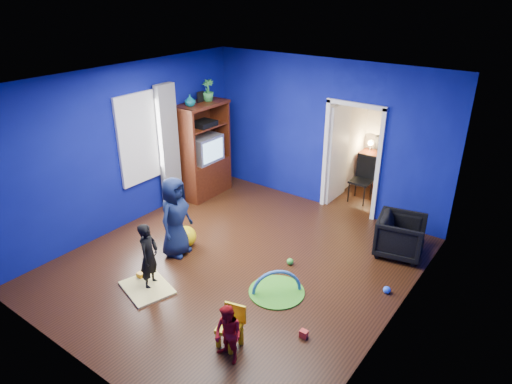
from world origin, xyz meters
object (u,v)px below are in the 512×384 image
Objects in this scene: tv_armoire at (203,150)px; study_desk at (379,170)px; crt_tv at (205,149)px; child_navy at (175,217)px; armchair at (400,236)px; kid_chair at (229,329)px; play_mat at (277,292)px; hopper_ball at (186,236)px; folding_chair at (361,181)px; vase at (190,100)px; child_black at (149,256)px; toddler_red at (228,335)px.

tv_armoire is 2.23× the size of study_desk.
tv_armoire is 2.80× the size of crt_tv.
crt_tv is at bearing 20.97° from child_navy.
armchair is at bearing -63.17° from child_navy.
play_mat is at bearing 80.96° from kid_chair.
crt_tv is 1.93× the size of hopper_ball.
armchair is 2.03m from folding_chair.
vase is 4.11m from play_mat.
child_black reaches higher than kid_chair.
study_desk reaches higher than kid_chair.
tv_armoire reaches higher than folding_chair.
study_desk reaches higher than play_mat.
hopper_ball is (-0.38, 1.12, -0.33)m from child_black.
toddler_red is 2.13× the size of hopper_ball.
vase is 0.31× the size of crt_tv.
toddler_red is 2.76m from hopper_ball.
child_navy is 3.74× the size of hopper_ball.
play_mat is at bearing -84.61° from folding_chair.
folding_chair is (2.82, 1.60, -0.52)m from tv_armoire.
tv_armoire is at bearing -137.79° from study_desk.
folding_chair reaches higher than toddler_red.
child_black is at bearing -61.90° from tv_armoire.
armchair is 4.26m from tv_armoire.
study_desk is (2.82, 2.56, -0.60)m from tv_armoire.
child_navy is at bearing -109.15° from study_desk.
armchair is 1.50× the size of kid_chair.
child_navy is 1.54× the size of study_desk.
child_black reaches higher than armchair.
kid_chair is (-0.15, 0.20, -0.14)m from toddler_red.
child_navy is 0.56m from hopper_ball.
toddler_red reaches higher than play_mat.
armchair is 0.73× the size of child_black.
tv_armoire is at bearing 180.00° from crt_tv.
armchair is 0.38× the size of tv_armoire.
tv_armoire is 3.85m from study_desk.
tv_armoire reaches higher than toddler_red.
tv_armoire is at bearing 148.24° from play_mat.
child_navy is 2.59m from toddler_red.
study_desk is at bearing 42.61° from crt_tv.
armchair is 0.92× the size of play_mat.
play_mat is at bearing -27.65° from vase.
crt_tv is (0.04, 0.30, -1.05)m from vase.
tv_armoire is at bearing 121.42° from kid_chair.
kid_chair is at bearing 134.69° from toddler_red.
kid_chair is at bearing -119.82° from child_black.
toddler_red is 0.40× the size of tv_armoire.
child_black is at bearing 156.85° from kid_chair.
kid_chair is (2.05, -1.13, -0.43)m from child_navy.
crt_tv is 2.28m from hopper_ball.
child_navy is (-0.33, 0.87, 0.16)m from child_black.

